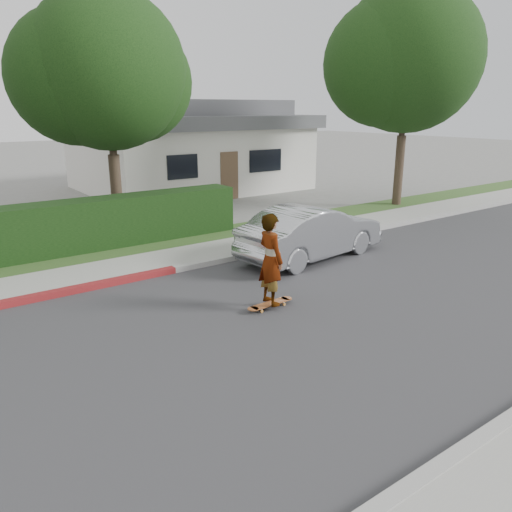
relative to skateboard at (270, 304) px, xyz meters
name	(u,v)px	position (x,y,z in m)	size (l,w,h in m)	color
ground	(230,344)	(-1.54, -0.86, -0.10)	(120.00, 120.00, 0.00)	slate
road	(230,343)	(-1.54, -0.86, -0.09)	(60.00, 8.00, 0.01)	#2D2D30
curb_near	(433,474)	(-1.54, -4.96, -0.02)	(60.00, 0.20, 0.15)	#9E9E99
curb_far	(136,277)	(-1.54, 3.24, -0.02)	(60.00, 0.20, 0.15)	#9E9E99
sidewalk_far	(122,269)	(-1.54, 4.14, -0.04)	(60.00, 1.60, 0.12)	gray
planting_strip	(100,254)	(-1.54, 5.74, -0.05)	(60.00, 1.60, 0.10)	#2D4C1E
tree_center	(104,75)	(-0.06, 8.33, 4.81)	(5.66, 4.84, 7.44)	#33261C
tree_right	(403,63)	(10.94, 5.83, 5.53)	(6.32, 5.60, 8.56)	#33261C
house	(189,146)	(6.46, 15.14, 2.00)	(10.60, 8.60, 4.30)	beige
skateboard	(270,304)	(0.00, 0.00, 0.00)	(1.14, 0.28, 0.10)	#C27E35
skateboarder	(271,259)	(0.00, 0.00, 0.95)	(0.68, 0.45, 1.87)	white
car_silver	(312,232)	(3.09, 2.18, 0.63)	(1.54, 4.40, 1.45)	#B8BBC0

